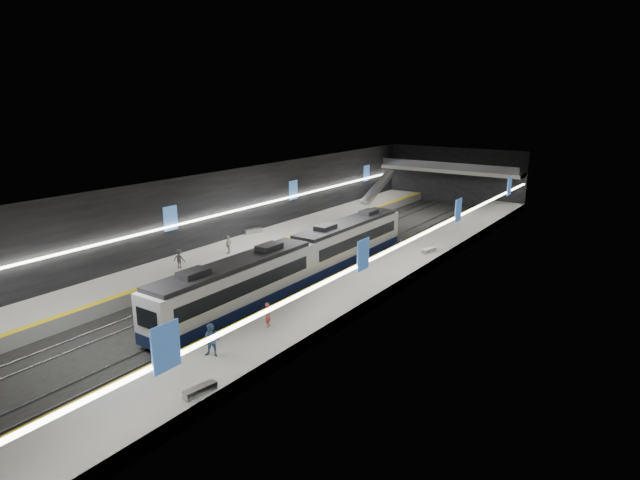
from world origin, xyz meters
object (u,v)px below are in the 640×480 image
Objects in this scene: passenger_right_b at (212,341)px; train at (299,259)px; bench_left_far at (253,231)px; passenger_left_b at (179,259)px; escalator at (378,187)px; passenger_left_a at (228,245)px; bench_right_far at (429,250)px; bench_right_near at (200,390)px; passenger_right_a at (268,315)px.

train is at bearing 85.08° from passenger_right_b.
passenger_left_b reaches higher than bench_left_far.
escalator is 30.58m from passenger_left_a.
train reaches higher than bench_right_far.
bench_right_near is at bearing 22.15° from passenger_left_a.
passenger_left_b is at bearing -153.20° from train.
passenger_right_b reaches higher than passenger_left_a.
passenger_left_b is at bearing -59.38° from bench_left_far.
passenger_left_a reaches higher than passenger_right_a.
bench_right_near is 0.90× the size of passenger_right_b.
passenger_left_b is (-9.16, -4.63, -0.38)m from train.
passenger_right_b is 16.86m from passenger_left_b.
passenger_right_b is at bearing 156.36° from passenger_right_a.
bench_left_far is 31.60m from bench_right_near.
train reaches higher than passenger_right_a.
passenger_left_b is (2.84, -12.43, 0.57)m from bench_left_far.
escalator is (-10.00, 31.43, 0.70)m from train.
passenger_left_a is at bearing 28.92° from passenger_right_a.
train is at bearing 121.35° from bench_right_near.
passenger_left_a is at bearing 174.24° from train.
bench_left_far is (-2.00, -23.62, -1.66)m from escalator.
passenger_left_b is (-13.80, 9.68, -0.14)m from passenger_right_b.
bench_right_near is 8.32m from passenger_right_a.
passenger_left_a is (-15.09, -10.81, 0.65)m from bench_right_far.
bench_right_far is at bearing -27.85° from passenger_right_a.
escalator is 4.17× the size of passenger_right_b.
bench_right_near reaches higher than bench_right_far.
passenger_left_b is (-15.42, -16.33, 0.62)m from bench_right_far.
passenger_left_b is (-16.16, 12.81, 0.61)m from bench_right_near.
escalator is at bearing 118.66° from bench_right_near.
passenger_left_a is (-13.48, 10.37, 0.05)m from passenger_right_a.
passenger_right_b reaches higher than bench_left_far.
passenger_right_b is 20.31m from passenger_left_a.
passenger_right_a is (16.65, -17.29, 0.55)m from bench_left_far.
bench_left_far is 1.15× the size of bench_right_near.
bench_right_far is (18.25, 3.89, -0.05)m from bench_left_far.
train is 14.35m from bench_left_far.
escalator reaches higher than passenger_right_a.
bench_right_far is at bearing 61.87° from train.
passenger_left_a is at bearing -114.53° from passenger_left_b.
escalator reaches higher than train.
passenger_right_a is 4.83m from passenger_right_b.
train reaches higher than bench_right_near.
passenger_right_b is (-1.61, -26.00, 0.76)m from bench_right_far.
passenger_left_a is at bearing -47.64° from bench_left_far.
bench_left_far is at bearing 146.96° from train.
passenger_right_b reaches higher than passenger_left_b.
bench_left_far is 12.77m from passenger_left_b.
passenger_left_a is (-8.83, 0.89, -0.35)m from train.
passenger_left_a is at bearing -129.48° from bench_right_far.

